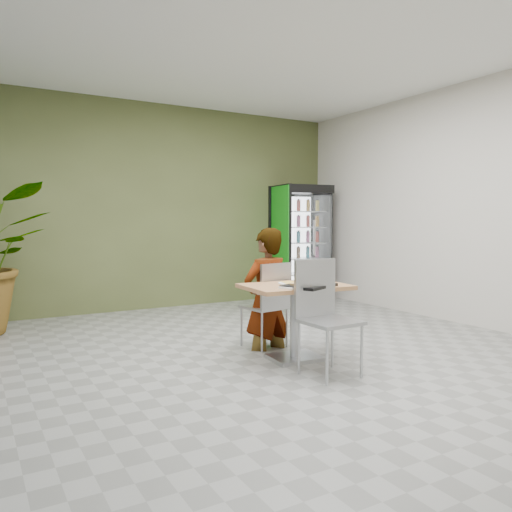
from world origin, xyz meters
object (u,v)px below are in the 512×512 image
at_px(dining_table, 295,306).
at_px(beverage_fridge, 301,243).
at_px(cafeteria_tray, 309,286).
at_px(soda_cup, 306,275).
at_px(chair_near, 322,307).
at_px(chair_far, 270,298).
at_px(seated_woman, 266,302).

relative_size(dining_table, beverage_fridge, 0.52).
relative_size(cafeteria_tray, beverage_fridge, 0.25).
bearing_deg(cafeteria_tray, soda_cup, 58.87).
xyz_separation_m(dining_table, soda_cup, (0.19, 0.07, 0.30)).
bearing_deg(beverage_fridge, chair_near, -114.97).
bearing_deg(cafeteria_tray, chair_near, -98.98).
relative_size(dining_table, chair_far, 1.12).
relative_size(chair_far, cafeteria_tray, 1.90).
height_order(dining_table, cafeteria_tray, cafeteria_tray).
distance_m(seated_woman, soda_cup, 0.61).
bearing_deg(soda_cup, dining_table, -158.03).
bearing_deg(beverage_fridge, seated_woman, -123.73).
bearing_deg(chair_far, seated_woman, -80.75).
relative_size(seated_woman, soda_cup, 9.34).
distance_m(seated_woman, cafeteria_tray, 0.81).
bearing_deg(chair_far, soda_cup, 103.01).
bearing_deg(soda_cup, beverage_fridge, 55.49).
relative_size(dining_table, chair_near, 1.01).
distance_m(dining_table, chair_far, 0.50).
bearing_deg(chair_far, chair_near, 78.14).
height_order(chair_far, chair_near, chair_near).
height_order(soda_cup, cafeteria_tray, soda_cup).
bearing_deg(dining_table, chair_near, -94.09).
height_order(chair_far, seated_woman, seated_woman).
height_order(dining_table, chair_far, chair_far).
bearing_deg(seated_woman, soda_cup, 102.65).
height_order(seated_woman, cafeteria_tray, seated_woman).
relative_size(dining_table, seated_woman, 0.65).
bearing_deg(chair_near, seated_woman, 86.43).
distance_m(chair_far, chair_near, 0.98).
xyz_separation_m(chair_near, soda_cup, (0.22, 0.56, 0.23)).
xyz_separation_m(soda_cup, cafeteria_tray, (-0.18, -0.30, -0.07)).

